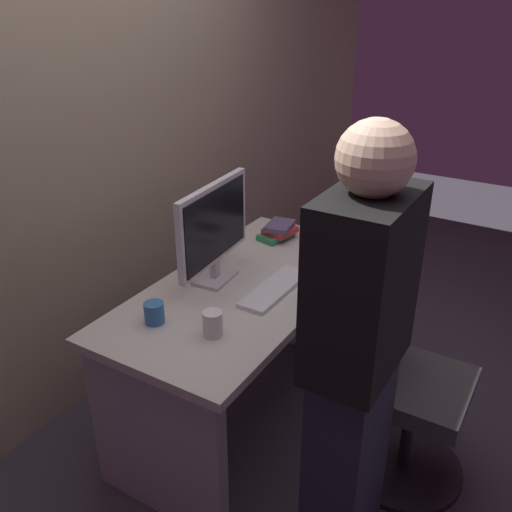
% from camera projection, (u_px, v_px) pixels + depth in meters
% --- Properties ---
extents(ground_plane, '(9.00, 9.00, 0.00)m').
position_uv_depth(ground_plane, '(248.00, 411.00, 2.82)').
color(ground_plane, '#3D3842').
extents(wall_back, '(6.40, 0.10, 3.00)m').
position_uv_depth(wall_back, '(89.00, 95.00, 2.57)').
color(wall_back, tan).
rests_on(wall_back, ground).
extents(desk, '(1.47, 0.71, 0.74)m').
position_uv_depth(desk, '(247.00, 326.00, 2.60)').
color(desk, beige).
rests_on(desk, ground).
extents(office_chair, '(0.52, 0.52, 0.94)m').
position_uv_depth(office_chair, '(400.00, 388.00, 2.33)').
color(office_chair, black).
rests_on(office_chair, ground).
extents(person_at_desk, '(0.40, 0.24, 1.64)m').
position_uv_depth(person_at_desk, '(355.00, 366.00, 1.79)').
color(person_at_desk, '#262838').
rests_on(person_at_desk, ground).
extents(monitor, '(0.54, 0.16, 0.46)m').
position_uv_depth(monitor, '(214.00, 228.00, 2.42)').
color(monitor, silver).
rests_on(monitor, desk).
extents(keyboard, '(0.43, 0.14, 0.02)m').
position_uv_depth(keyboard, '(275.00, 288.00, 2.44)').
color(keyboard, white).
rests_on(keyboard, desk).
extents(mouse, '(0.06, 0.10, 0.03)m').
position_uv_depth(mouse, '(308.00, 260.00, 2.67)').
color(mouse, white).
rests_on(mouse, desk).
extents(cup_near_keyboard, '(0.08, 0.08, 0.10)m').
position_uv_depth(cup_near_keyboard, '(213.00, 324.00, 2.11)').
color(cup_near_keyboard, white).
rests_on(cup_near_keyboard, desk).
extents(cup_by_monitor, '(0.08, 0.08, 0.09)m').
position_uv_depth(cup_by_monitor, '(154.00, 313.00, 2.19)').
color(cup_by_monitor, '#3372B2').
rests_on(cup_by_monitor, desk).
extents(book_stack, '(0.21, 0.17, 0.09)m').
position_uv_depth(book_stack, '(278.00, 231.00, 2.93)').
color(book_stack, '#338C59').
rests_on(book_stack, desk).
extents(cell_phone, '(0.08, 0.15, 0.01)m').
position_uv_depth(cell_phone, '(332.00, 252.00, 2.79)').
color(cell_phone, black).
rests_on(cell_phone, desk).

